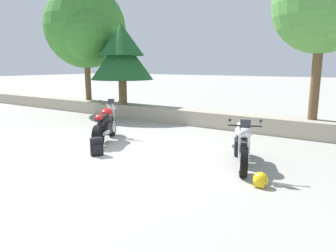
% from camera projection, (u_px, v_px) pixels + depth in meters
% --- Properties ---
extents(ground_plane, '(120.00, 120.00, 0.00)m').
position_uv_depth(ground_plane, '(114.00, 156.00, 7.70)').
color(ground_plane, '#A3A099').
extents(stone_wall, '(36.00, 0.80, 0.55)m').
position_uv_depth(stone_wall, '(203.00, 118.00, 11.57)').
color(stone_wall, '#A89E89').
rests_on(stone_wall, ground).
extents(motorcycle_red_near_left, '(1.19, 1.88, 1.18)m').
position_uv_depth(motorcycle_red_near_left, '(106.00, 125.00, 9.13)').
color(motorcycle_red_near_left, black).
rests_on(motorcycle_red_near_left, ground).
extents(motorcycle_white_centre, '(1.05, 1.96, 1.18)m').
position_uv_depth(motorcycle_white_centre, '(242.00, 145.00, 6.85)').
color(motorcycle_white_centre, black).
rests_on(motorcycle_white_centre, ground).
extents(rider_backpack, '(0.34, 0.35, 0.47)m').
position_uv_depth(rider_backpack, '(97.00, 146.00, 7.70)').
color(rider_backpack, black).
rests_on(rider_backpack, ground).
extents(rider_helmet, '(0.28, 0.28, 0.28)m').
position_uv_depth(rider_helmet, '(260.00, 180.00, 5.70)').
color(rider_helmet, yellow).
rests_on(rider_helmet, ground).
extents(leafy_tree_far_left, '(3.96, 3.77, 5.30)m').
position_uv_depth(leafy_tree_far_left, '(86.00, 29.00, 14.37)').
color(leafy_tree_far_left, brown).
rests_on(leafy_tree_far_left, stone_wall).
extents(pine_tree_mid_left, '(2.62, 2.62, 3.36)m').
position_uv_depth(pine_tree_mid_left, '(122.00, 53.00, 12.92)').
color(pine_tree_mid_left, brown).
rests_on(pine_tree_mid_left, stone_wall).
extents(leafy_tree_mid_right, '(3.01, 2.87, 4.86)m').
position_uv_depth(leafy_tree_mid_right, '(327.00, 5.00, 8.89)').
color(leafy_tree_mid_right, brown).
rests_on(leafy_tree_mid_right, stone_wall).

